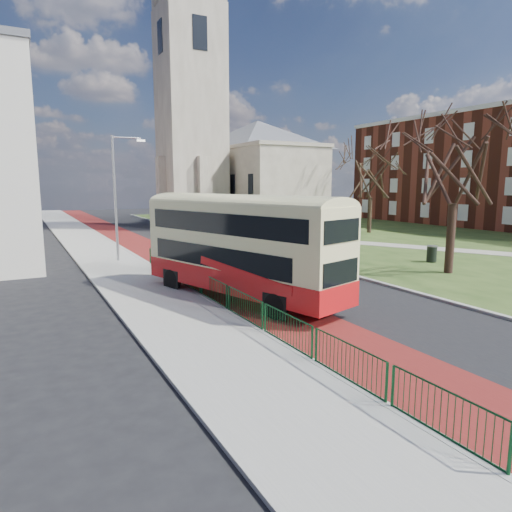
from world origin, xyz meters
TOP-DOWN VIEW (x-y plane):
  - ground at (0.00, 0.00)m, footprint 160.00×160.00m
  - road_carriageway at (1.50, 20.00)m, footprint 9.00×120.00m
  - bus_lane at (-1.20, 20.00)m, footprint 3.40×120.00m
  - pavement_west at (-5.00, 20.00)m, footprint 4.00×120.00m
  - kerb_west at (-3.00, 20.00)m, footprint 0.25×120.00m
  - kerb_east at (6.10, 22.00)m, footprint 0.25×80.00m
  - grass_green at (26.00, 22.00)m, footprint 40.00×80.00m
  - footpath at (20.00, 10.00)m, footprint 18.84×32.82m
  - pedestrian_railing at (-2.95, 4.00)m, footprint 0.07×24.00m
  - gothic_church at (12.56, 38.00)m, footprint 16.38×18.00m
  - streetlamp at (-4.35, 18.00)m, footprint 2.13×0.18m
  - bus at (-1.58, 5.61)m, footprint 5.52×10.95m
  - winter_tree_near at (11.60, 5.29)m, footprint 7.03×7.03m
  - winter_tree_far at (22.21, 23.98)m, footprint 6.76×6.76m
  - litter_bin at (13.59, 8.27)m, footprint 0.88×0.88m

SIDE VIEW (x-z plane):
  - ground at x=0.00m, z-range 0.00..0.00m
  - road_carriageway at x=1.50m, z-range 0.00..0.01m
  - bus_lane at x=-1.20m, z-range 0.00..0.01m
  - grass_green at x=26.00m, z-range 0.00..0.04m
  - footpath at x=20.00m, z-range 0.04..0.07m
  - pavement_west at x=-5.00m, z-range 0.00..0.12m
  - kerb_west at x=-3.00m, z-range 0.00..0.13m
  - kerb_east at x=6.10m, z-range 0.00..0.13m
  - pedestrian_railing at x=-2.95m, z-range -0.01..1.11m
  - litter_bin at x=13.59m, z-range 0.04..1.13m
  - bus at x=-1.58m, z-range 0.32..4.79m
  - streetlamp at x=-4.35m, z-range 0.59..8.59m
  - winter_tree_far at x=22.21m, z-range 1.83..11.11m
  - winter_tree_near at x=11.60m, z-range 2.01..12.25m
  - gothic_church at x=12.56m, z-range -6.87..33.13m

